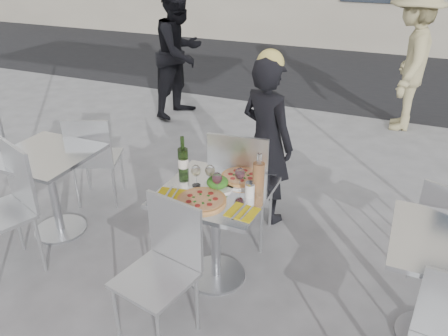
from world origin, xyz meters
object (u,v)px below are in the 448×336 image
at_px(wine_bottle, 183,160).
at_px(sugar_shaker, 250,190).
at_px(main_table, 216,216).
at_px(woman_diner, 267,142).
at_px(carafe, 258,177).
at_px(pizza_near, 202,200).
at_px(wineglass_red_a, 217,179).
at_px(wineglass_red_b, 240,174).
at_px(napkin_left, 170,195).
at_px(chair_far, 241,179).
at_px(wineglass_white_b, 210,171).
at_px(chair_near, 164,260).
at_px(salad_plate, 218,183).
at_px(side_chair_lfar, 93,154).
at_px(side_chair_lnear, 7,201).
at_px(wineglass_white_a, 196,171).
at_px(pizza_far, 241,177).
at_px(side_table_left, 50,176).
at_px(napkin_right, 242,212).
at_px(pedestrian_b, 409,60).
at_px(pedestrian_a, 180,53).

relative_size(wine_bottle, sugar_shaker, 2.76).
distance_m(main_table, woman_diner, 0.97).
height_order(carafe, sugar_shaker, carafe).
relative_size(pizza_near, wineglass_red_a, 2.06).
relative_size(wineglass_red_b, napkin_left, 0.75).
bearing_deg(chair_far, wineglass_white_b, 74.60).
relative_size(chair_near, salad_plate, 4.13).
relative_size(side_chair_lfar, napkin_left, 4.32).
xyz_separation_m(side_chair_lnear, wineglass_white_a, (1.30, 0.49, 0.27)).
distance_m(pizza_far, wineglass_red_a, 0.27).
bearing_deg(salad_plate, pizza_near, -95.80).
xyz_separation_m(pizza_near, wineglass_white_b, (-0.04, 0.22, 0.10)).
bearing_deg(carafe, pizza_far, 143.15).
distance_m(side_chair_lnear, carafe, 1.83).
xyz_separation_m(woman_diner, napkin_left, (-0.30, -1.13, 0.02)).
bearing_deg(side_table_left, pizza_far, 7.63).
bearing_deg(pizza_far, main_table, -115.82).
bearing_deg(wineglass_red_b, carafe, -1.67).
bearing_deg(carafe, napkin_right, -91.60).
bearing_deg(napkin_right, pedestrian_b, 84.40).
distance_m(wineglass_red_a, napkin_right, 0.30).
xyz_separation_m(woman_diner, wineglass_red_a, (-0.02, -0.98, 0.12)).
bearing_deg(salad_plate, carafe, 9.84).
distance_m(pizza_far, carafe, 0.24).
xyz_separation_m(wineglass_white_b, napkin_left, (-0.19, -0.23, -0.11)).
relative_size(side_chair_lnear, pizza_near, 3.06).
bearing_deg(main_table, wineglass_white_b, 140.66).
height_order(main_table, pedestrian_b, pedestrian_b).
distance_m(salad_plate, sugar_shaker, 0.24).
distance_m(side_chair_lnear, wine_bottle, 1.32).
distance_m(carafe, napkin_left, 0.60).
relative_size(wineglass_white_a, wineglass_red_b, 1.00).
distance_m(chair_far, sugar_shaker, 0.56).
xyz_separation_m(pedestrian_a, salad_plate, (1.94, -3.04, -0.11)).
xyz_separation_m(salad_plate, wineglass_red_b, (0.14, 0.05, 0.07)).
xyz_separation_m(pedestrian_b, salad_plate, (-1.03, -3.75, -0.14)).
distance_m(woman_diner, salad_plate, 0.92).
relative_size(main_table, pizza_far, 2.32).
distance_m(side_chair_lnear, wineglass_red_b, 1.71).
xyz_separation_m(chair_far, side_chair_lnear, (-1.45, -0.96, -0.01)).
xyz_separation_m(side_chair_lfar, pizza_far, (1.57, -0.29, 0.23)).
bearing_deg(pizza_near, wineglass_white_b, 100.54).
relative_size(chair_near, side_chair_lfar, 1.01).
relative_size(main_table, pizza_near, 2.31).
bearing_deg(wineglass_white_a, wineglass_white_b, 24.18).
relative_size(woman_diner, pizza_far, 4.56).
relative_size(chair_far, pedestrian_b, 0.55).
distance_m(pedestrian_a, wineglass_white_a, 3.55).
xyz_separation_m(pedestrian_b, pizza_far, (-0.93, -3.57, -0.16)).
bearing_deg(main_table, wine_bottle, 157.90).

